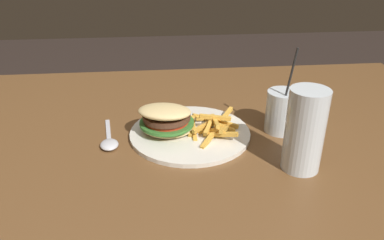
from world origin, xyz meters
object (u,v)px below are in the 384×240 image
meal_plate_near (182,126)px  spoon (111,143)px  juice_glass (284,113)px  beer_glass (307,132)px

meal_plate_near → spoon: bearing=10.8°
juice_glass → spoon: (0.40, 0.03, -0.04)m
meal_plate_near → beer_glass: size_ratio=1.66×
meal_plate_near → spoon: (0.16, 0.03, -0.02)m
meal_plate_near → juice_glass: 0.24m
spoon → juice_glass: bearing=86.7°
meal_plate_near → juice_glass: size_ratio=1.34×
juice_glass → spoon: size_ratio=1.30×
beer_glass → spoon: (0.39, -0.13, -0.08)m
meal_plate_near → juice_glass: juice_glass is taller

